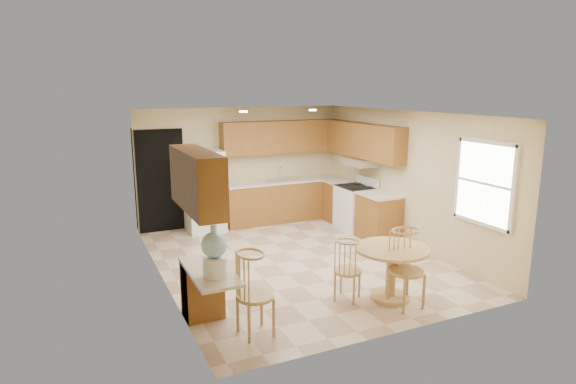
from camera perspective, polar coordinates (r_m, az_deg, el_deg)
name	(u,v)px	position (r m, az deg, el deg)	size (l,w,h in m)	color
floor	(297,260)	(8.34, 1.10, -8.11)	(5.50, 5.50, 0.00)	beige
ceiling	(298,113)	(7.83, 1.17, 9.30)	(4.50, 5.50, 0.02)	white
wall_back	(242,165)	(10.50, -5.45, 3.15)	(4.50, 0.02, 2.50)	beige
wall_front	(401,234)	(5.73, 13.29, -4.88)	(4.50, 0.02, 2.50)	beige
wall_left	(160,203)	(7.32, -14.92, -1.23)	(0.02, 5.50, 2.50)	beige
wall_right	(406,179)	(9.19, 13.86, 1.53)	(0.02, 5.50, 2.50)	beige
doorway	(161,181)	(10.08, -14.82, 1.26)	(0.90, 0.02, 2.10)	black
base_cab_back	(285,201)	(10.70, -0.41, -1.07)	(2.75, 0.60, 0.87)	brown
counter_back	(285,181)	(10.60, -0.41, 1.32)	(2.75, 0.63, 0.04)	beige
base_cab_right_a	(340,202)	(10.68, 6.18, -1.17)	(0.60, 0.59, 0.87)	brown
counter_right_a	(340,182)	(10.58, 6.24, 1.22)	(0.63, 0.59, 0.04)	beige
base_cab_right_b	(379,218)	(9.50, 10.70, -3.02)	(0.60, 0.80, 0.87)	brown
counter_right_b	(380,195)	(9.39, 10.80, -0.34)	(0.63, 0.80, 0.04)	beige
upper_cab_back	(282,137)	(10.59, -0.72, 6.56)	(2.75, 0.33, 0.70)	brown
upper_cab_right	(364,140)	(9.97, 8.95, 6.05)	(0.33, 2.42, 0.70)	brown
upper_cab_left	(197,180)	(5.69, -10.76, 1.36)	(0.33, 1.40, 0.70)	brown
sink	(284,180)	(10.59, -0.53, 1.43)	(0.78, 0.44, 0.01)	silver
range_hood	(360,162)	(9.95, 8.56, 3.56)	(0.50, 0.76, 0.14)	silver
desk_pedestal	(202,290)	(6.41, -10.10, -11.32)	(0.48, 0.42, 0.72)	brown
desk_top	(210,271)	(5.93, -9.29, -9.24)	(0.50, 1.20, 0.04)	beige
window	(485,183)	(7.80, 22.29, 0.96)	(0.06, 1.12, 1.30)	white
can_light_a	(243,112)	(8.75, -5.32, 9.47)	(0.14, 0.14, 0.02)	white
can_light_b	(313,110)	(9.31, 2.95, 9.67)	(0.14, 0.14, 0.02)	white
refrigerator	(204,191)	(9.97, -9.88, 0.11)	(0.74, 0.72, 1.67)	white
stove	(356,207)	(10.10, 8.03, -1.80)	(0.65, 0.76, 1.09)	white
dining_table	(391,265)	(6.88, 12.15, -8.51)	(1.02, 1.02, 0.76)	tan
chair_table_a	(351,266)	(6.70, 7.48, -8.64)	(0.38, 0.47, 0.86)	tan
chair_table_b	(412,264)	(6.59, 14.52, -8.23)	(0.47, 0.47, 1.05)	tan
chair_desk	(258,288)	(5.71, -3.56, -11.33)	(0.45, 0.58, 1.02)	tan
water_crock	(214,254)	(5.60, -8.71, -7.22)	(0.30, 0.30, 0.62)	white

